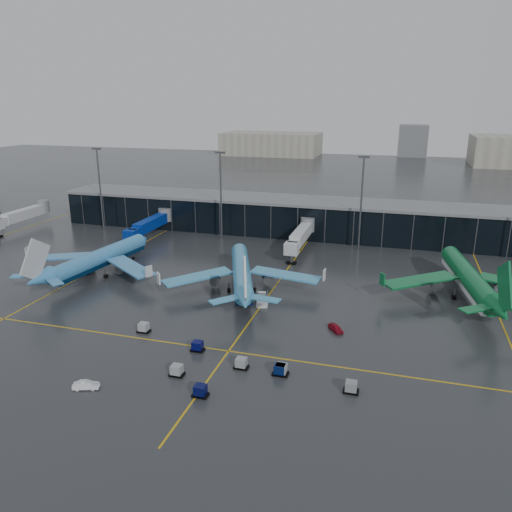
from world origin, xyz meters
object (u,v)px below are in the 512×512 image
(mobile_airstair, at_px, (262,302))
(service_van_white, at_px, (86,385))
(airliner_aer_lingus, at_px, (470,266))
(airliner_arkefly, at_px, (100,248))
(baggage_carts, at_px, (231,365))
(service_van_red, at_px, (336,328))
(airliner_klm_near, at_px, (241,261))

(mobile_airstair, bearing_deg, service_van_white, -125.66)
(airliner_aer_lingus, bearing_deg, mobile_airstair, -166.38)
(airliner_arkefly, relative_size, baggage_carts, 1.05)
(service_van_white, bearing_deg, mobile_airstair, -43.42)
(airliner_arkefly, bearing_deg, baggage_carts, -29.75)
(mobile_airstair, xyz_separation_m, service_van_red, (15.77, -7.66, -0.16))
(airliner_arkefly, distance_m, service_van_white, 51.10)
(airliner_klm_near, bearing_deg, service_van_white, -121.67)
(airliner_aer_lingus, relative_size, service_van_red, 12.04)
(airliner_klm_near, xyz_separation_m, service_van_red, (22.61, -15.25, -5.65))
(airliner_klm_near, distance_m, baggage_carts, 34.57)
(airliner_arkefly, relative_size, service_van_white, 11.15)
(mobile_airstair, bearing_deg, baggage_carts, -97.17)
(airliner_aer_lingus, relative_size, service_van_white, 11.69)
(baggage_carts, relative_size, service_van_red, 10.99)
(airliner_arkefly, height_order, service_van_red, airliner_arkefly)
(service_van_red, bearing_deg, baggage_carts, -166.25)
(service_van_red, height_order, service_van_white, service_van_red)
(mobile_airstair, height_order, service_van_white, mobile_airstair)
(airliner_arkefly, height_order, baggage_carts, airliner_arkefly)
(airliner_aer_lingus, distance_m, mobile_airstair, 43.63)
(airliner_klm_near, height_order, airliner_aer_lingus, airliner_aer_lingus)
(airliner_klm_near, xyz_separation_m, mobile_airstair, (6.84, -7.60, -5.50))
(mobile_airstair, bearing_deg, airliner_klm_near, 120.04)
(service_van_white, bearing_deg, service_van_red, -67.59)
(airliner_aer_lingus, xyz_separation_m, baggage_carts, (-37.74, -42.04, -5.91))
(airliner_aer_lingus, bearing_deg, airliner_klm_near, -178.07)
(service_van_white, bearing_deg, airliner_klm_near, -31.45)
(airliner_klm_near, relative_size, baggage_carts, 1.03)
(airliner_aer_lingus, height_order, service_van_white, airliner_aer_lingus)
(airliner_arkefly, height_order, airliner_klm_near, airliner_arkefly)
(airliner_klm_near, relative_size, service_van_red, 11.31)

